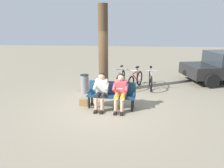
# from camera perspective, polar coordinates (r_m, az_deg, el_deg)

# --- Properties ---
(ground_plane) EXTENTS (40.00, 40.00, 0.00)m
(ground_plane) POSITION_cam_1_polar(r_m,az_deg,el_deg) (7.11, -2.04, -6.21)
(ground_plane) COLOR gray
(bench) EXTENTS (1.64, 0.62, 0.87)m
(bench) POSITION_cam_1_polar(r_m,az_deg,el_deg) (6.89, -0.11, -2.45)
(bench) COLOR navy
(bench) RESTS_ON ground
(person_reading) EXTENTS (0.52, 0.79, 1.20)m
(person_reading) POSITION_cam_1_polar(r_m,az_deg,el_deg) (6.64, 2.36, -1.77)
(person_reading) COLOR #D84C59
(person_reading) RESTS_ON ground
(person_companion) EXTENTS (0.52, 0.79, 1.20)m
(person_companion) POSITION_cam_1_polar(r_m,az_deg,el_deg) (6.75, -3.02, -1.46)
(person_companion) COLOR white
(person_companion) RESTS_ON ground
(handbag) EXTENTS (0.31, 0.17, 0.24)m
(handbag) POSITION_cam_1_polar(r_m,az_deg,el_deg) (7.18, -7.76, -5.11)
(handbag) COLOR olive
(handbag) RESTS_ON ground
(tree_trunk) EXTENTS (0.38, 0.38, 3.46)m
(tree_trunk) POSITION_cam_1_polar(r_m,az_deg,el_deg) (8.15, -2.44, 9.30)
(tree_trunk) COLOR #4C3823
(tree_trunk) RESTS_ON ground
(litter_bin) EXTENTS (0.34, 0.34, 0.78)m
(litter_bin) POSITION_cam_1_polar(r_m,az_deg,el_deg) (8.41, -7.57, 0.05)
(litter_bin) COLOR slate
(litter_bin) RESTS_ON ground
(bicycle_blue) EXTENTS (0.48, 1.68, 0.94)m
(bicycle_blue) POSITION_cam_1_polar(r_m,az_deg,el_deg) (9.16, 10.64, 1.07)
(bicycle_blue) COLOR black
(bicycle_blue) RESTS_ON ground
(bicycle_red) EXTENTS (0.73, 1.58, 0.94)m
(bicycle_red) POSITION_cam_1_polar(r_m,az_deg,el_deg) (9.06, 6.53, 1.08)
(bicycle_red) COLOR black
(bicycle_red) RESTS_ON ground
(bicycle_silver) EXTENTS (0.48, 1.67, 0.94)m
(bicycle_silver) POSITION_cam_1_polar(r_m,az_deg,el_deg) (9.19, 2.42, 1.39)
(bicycle_silver) COLOR black
(bicycle_silver) RESTS_ON ground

